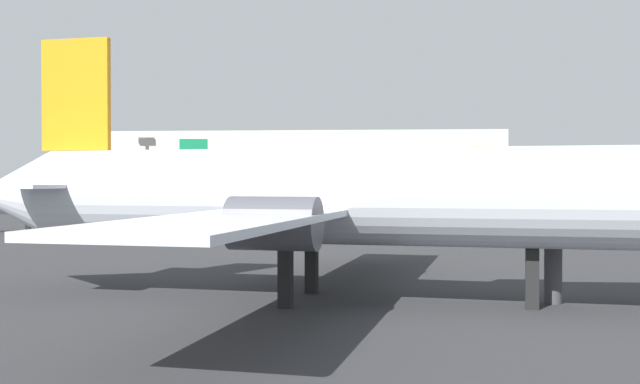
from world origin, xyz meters
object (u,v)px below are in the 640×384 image
object	(u,v)px
jet_bridge	(639,194)
light_mast_left	(80,128)
airplane_distant	(99,198)
airplane_far_left	(572,199)
airplane_at_gate	(323,197)

from	to	relation	value
jet_bridge	light_mast_left	bearing A→B (deg)	-54.67
jet_bridge	airplane_distant	bearing A→B (deg)	-46.81
jet_bridge	airplane_far_left	bearing A→B (deg)	-101.52
airplane_far_left	airplane_at_gate	bearing A→B (deg)	-108.84
airplane_far_left	airplane_distant	bearing A→B (deg)	-160.52
airplane_at_gate	airplane_far_left	size ratio (longest dim) A/B	1.28
airplane_distant	jet_bridge	world-z (taller)	airplane_distant
jet_bridge	airplane_at_gate	bearing A→B (deg)	-0.20
airplane_far_left	jet_bridge	xyz separation A→B (m)	(-9.27, -49.45, 1.43)
airplane_far_left	light_mast_left	bearing A→B (deg)	166.13
light_mast_left	airplane_at_gate	bearing A→B (deg)	-61.09
airplane_distant	airplane_at_gate	bearing A→B (deg)	114.91
airplane_distant	light_mast_left	size ratio (longest dim) A/B	1.23
airplane_at_gate	light_mast_left	distance (m)	80.59
airplane_far_left	jet_bridge	distance (m)	50.33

